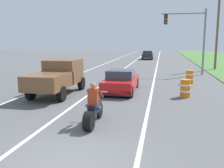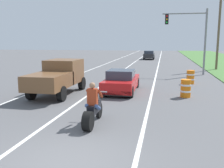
% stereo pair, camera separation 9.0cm
% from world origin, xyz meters
% --- Properties ---
extents(ground_plane, '(160.00, 160.00, 0.00)m').
position_xyz_m(ground_plane, '(0.00, 0.00, 0.00)').
color(ground_plane, '#565659').
extents(lane_stripe_left_solid, '(0.14, 120.00, 0.01)m').
position_xyz_m(lane_stripe_left_solid, '(-5.40, 20.00, 0.00)').
color(lane_stripe_left_solid, white).
rests_on(lane_stripe_left_solid, ground).
extents(lane_stripe_right_solid, '(0.14, 120.00, 0.01)m').
position_xyz_m(lane_stripe_right_solid, '(1.80, 20.00, 0.00)').
color(lane_stripe_right_solid, white).
rests_on(lane_stripe_right_solid, ground).
extents(lane_stripe_centre_dashed, '(0.14, 120.00, 0.01)m').
position_xyz_m(lane_stripe_centre_dashed, '(-1.80, 20.00, 0.00)').
color(lane_stripe_centre_dashed, white).
rests_on(lane_stripe_centre_dashed, ground).
extents(motorcycle_with_rider, '(0.70, 2.21, 1.62)m').
position_xyz_m(motorcycle_with_rider, '(-0.08, 3.04, 0.59)').
color(motorcycle_with_rider, black).
rests_on(motorcycle_with_rider, ground).
extents(sports_car_red, '(1.84, 4.30, 1.37)m').
position_xyz_m(sports_car_red, '(-0.09, 9.54, 0.63)').
color(sports_car_red, red).
rests_on(sports_car_red, ground).
extents(pickup_truck_left_lane_brown, '(2.02, 4.80, 1.98)m').
position_xyz_m(pickup_truck_left_lane_brown, '(-3.59, 8.02, 1.11)').
color(pickup_truck_left_lane_brown, brown).
rests_on(pickup_truck_left_lane_brown, ground).
extents(traffic_light_mast_near, '(4.00, 0.34, 6.00)m').
position_xyz_m(traffic_light_mast_near, '(4.93, 18.92, 3.96)').
color(traffic_light_mast_near, gray).
rests_on(traffic_light_mast_near, ground).
extents(utility_pole_roadside, '(0.24, 0.24, 8.33)m').
position_xyz_m(utility_pole_roadside, '(8.12, 23.55, 4.16)').
color(utility_pole_roadside, brown).
rests_on(utility_pole_roadside, ground).
extents(construction_barrel_nearest, '(0.58, 0.58, 1.00)m').
position_xyz_m(construction_barrel_nearest, '(3.69, 8.68, 0.50)').
color(construction_barrel_nearest, orange).
rests_on(construction_barrel_nearest, ground).
extents(construction_barrel_mid, '(0.58, 0.58, 1.00)m').
position_xyz_m(construction_barrel_mid, '(4.40, 13.40, 0.50)').
color(construction_barrel_mid, orange).
rests_on(construction_barrel_mid, ground).
extents(distant_car_far_ahead, '(1.80, 4.00, 1.50)m').
position_xyz_m(distant_car_far_ahead, '(-0.04, 38.59, 0.77)').
color(distant_car_far_ahead, '#262628').
rests_on(distant_car_far_ahead, ground).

